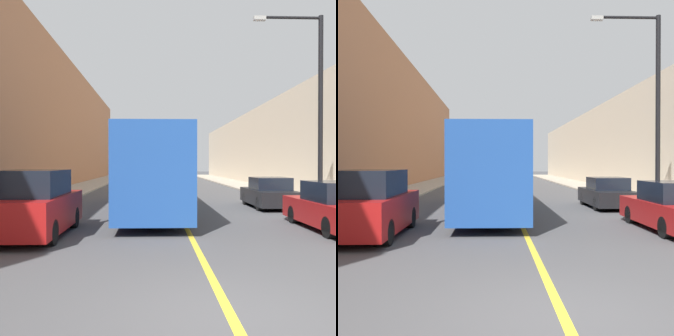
# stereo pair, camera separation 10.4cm
# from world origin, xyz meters

# --- Properties ---
(ground_plane) EXTENTS (200.00, 200.00, 0.00)m
(ground_plane) POSITION_xyz_m (0.00, 0.00, 0.00)
(ground_plane) COLOR #474749
(sidewalk_left) EXTENTS (3.23, 72.00, 0.11)m
(sidewalk_left) POSITION_xyz_m (-7.34, 30.00, 0.06)
(sidewalk_left) COLOR #A89E8C
(sidewalk_left) RESTS_ON ground
(sidewalk_right) EXTENTS (3.23, 72.00, 0.11)m
(sidewalk_right) POSITION_xyz_m (7.34, 30.00, 0.06)
(sidewalk_right) COLOR #A89E8C
(sidewalk_right) RESTS_ON ground
(building_row_left) EXTENTS (4.00, 72.00, 11.92)m
(building_row_left) POSITION_xyz_m (-10.96, 30.00, 5.96)
(building_row_left) COLOR #B2724C
(building_row_left) RESTS_ON ground
(building_row_right) EXTENTS (4.00, 72.00, 7.62)m
(building_row_right) POSITION_xyz_m (10.96, 30.00, 3.81)
(building_row_right) COLOR beige
(building_row_right) RESTS_ON ground
(road_center_line) EXTENTS (0.16, 72.00, 0.01)m
(road_center_line) POSITION_xyz_m (0.00, 30.00, 0.00)
(road_center_line) COLOR gold
(road_center_line) RESTS_ON ground
(bus) EXTENTS (2.51, 12.39, 3.38)m
(bus) POSITION_xyz_m (-1.09, 11.97, 1.80)
(bus) COLOR #1E4793
(bus) RESTS_ON ground
(parked_suv_left) EXTENTS (1.95, 4.63, 1.93)m
(parked_suv_left) POSITION_xyz_m (-4.58, 6.24, 0.89)
(parked_suv_left) COLOR maroon
(parked_suv_left) RESTS_ON ground
(car_right_near) EXTENTS (1.77, 4.58, 1.55)m
(car_right_near) POSITION_xyz_m (4.67, 6.95, 0.70)
(car_right_near) COLOR maroon
(car_right_near) RESTS_ON ground
(car_right_mid) EXTENTS (1.83, 4.25, 1.46)m
(car_right_mid) POSITION_xyz_m (4.45, 13.31, 0.66)
(car_right_mid) COLOR black
(car_right_mid) RESTS_ON ground
(street_lamp_right) EXTENTS (2.98, 0.24, 8.29)m
(street_lamp_right) POSITION_xyz_m (5.77, 11.17, 4.85)
(street_lamp_right) COLOR black
(street_lamp_right) RESTS_ON sidewalk_right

